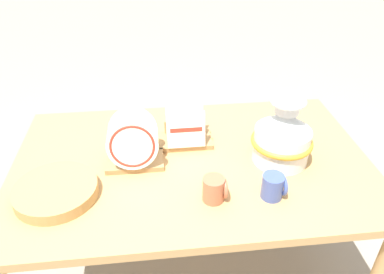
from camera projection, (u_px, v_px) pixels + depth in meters
ground_plane at (192, 269)px, 1.91m from camera, size 14.00×14.00×0.00m
display_table at (192, 173)px, 1.56m from camera, size 1.44×0.90×0.70m
ceramic_vase at (283, 135)px, 1.46m from camera, size 0.24×0.24×0.28m
dish_rack_round_plates at (134, 148)px, 1.45m from camera, size 0.23×0.16×0.22m
dish_rack_square_plates at (185, 133)px, 1.59m from camera, size 0.23×0.15×0.18m
wicker_charger_stack at (56, 191)px, 1.33m from camera, size 0.30×0.30×0.04m
mug_cobalt_glaze at (274, 186)px, 1.31m from camera, size 0.08×0.08×0.09m
mug_terracotta_glaze at (215, 189)px, 1.30m from camera, size 0.08×0.08×0.09m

